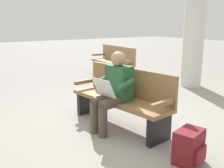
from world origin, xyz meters
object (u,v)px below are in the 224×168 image
support_pillar (195,10)px  bench_far (114,61)px  backpack (189,147)px  person_seated (113,89)px  bench_near (122,97)px

support_pillar → bench_far: bearing=22.2°
backpack → support_pillar: (2.45, -3.10, 1.68)m
person_seated → bench_far: person_seated is taller
bench_near → bench_far: bearing=-39.7°
bench_near → support_pillar: size_ratio=0.49×
backpack → bench_far: bench_far is taller
person_seated → backpack: (-1.28, -0.15, -0.43)m
person_seated → bench_far: 4.10m
bench_far → person_seated: bearing=148.8°
bench_near → bench_far: (3.25, -2.15, 0.00)m
support_pillar → person_seated: bearing=109.7°
bench_near → person_seated: 0.29m
person_seated → support_pillar: support_pillar is taller
backpack → person_seated: bearing=6.9°
backpack → bench_far: size_ratio=0.22×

